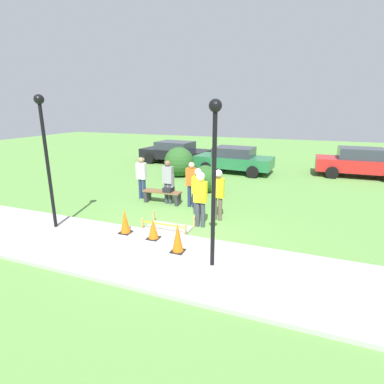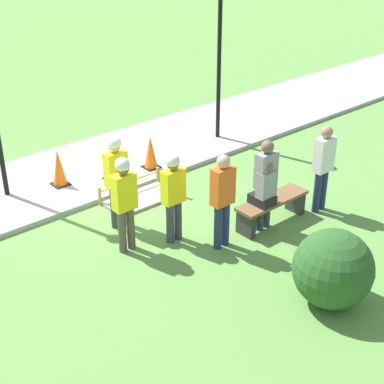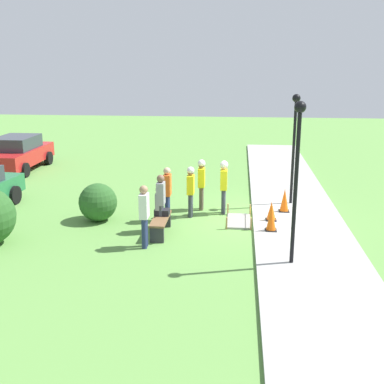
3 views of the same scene
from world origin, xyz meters
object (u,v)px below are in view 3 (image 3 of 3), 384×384
at_px(traffic_cone_sidewalk_edge, 284,200).
at_px(bystander_in_orange_shirt, 167,191).
at_px(park_bench, 161,223).
at_px(worker_trainee, 191,188).
at_px(bystander_in_gray_shirt, 144,213).
at_px(person_seated_on_bench, 160,204).
at_px(worker_assistant, 224,182).
at_px(bystander_in_white_shirt, 161,200).
at_px(worker_supervisor, 201,180).
at_px(lamppost_far, 297,160).
at_px(lamppost_near, 294,133).
at_px(traffic_cone_far_patch, 271,211).
at_px(traffic_cone_near_patch, 271,218).
at_px(parked_car_red, 17,153).

height_order(traffic_cone_sidewalk_edge, bystander_in_orange_shirt, bystander_in_orange_shirt).
bearing_deg(park_bench, bystander_in_orange_shirt, -0.82).
distance_m(worker_trainee, bystander_in_gray_shirt, 3.00).
height_order(person_seated_on_bench, worker_trainee, worker_trainee).
relative_size(traffic_cone_sidewalk_edge, bystander_in_gray_shirt, 0.45).
relative_size(worker_assistant, bystander_in_orange_shirt, 1.03).
relative_size(worker_assistant, bystander_in_white_shirt, 1.03).
height_order(person_seated_on_bench, worker_supervisor, worker_supervisor).
relative_size(worker_trainee, lamppost_far, 0.42).
height_order(person_seated_on_bench, lamppost_near, lamppost_near).
xyz_separation_m(person_seated_on_bench, bystander_in_orange_shirt, (0.98, -0.07, 0.14)).
distance_m(traffic_cone_far_patch, worker_trainee, 2.71).
bearing_deg(worker_trainee, traffic_cone_far_patch, -98.98).
xyz_separation_m(traffic_cone_sidewalk_edge, bystander_in_white_shirt, (-2.08, 3.83, 0.51)).
bearing_deg(park_bench, worker_supervisor, -21.12).
relative_size(traffic_cone_far_patch, traffic_cone_sidewalk_edge, 0.77).
distance_m(person_seated_on_bench, bystander_in_orange_shirt, 0.99).
xyz_separation_m(traffic_cone_far_patch, worker_trainee, (0.41, 2.61, 0.59)).
distance_m(person_seated_on_bench, lamppost_far, 4.68).
relative_size(park_bench, worker_assistant, 0.86).
relative_size(traffic_cone_near_patch, park_bench, 0.48).
relative_size(lamppost_near, lamppost_far, 0.96).
height_order(traffic_cone_sidewalk_edge, lamppost_far, lamppost_far).
relative_size(traffic_cone_far_patch, worker_trainee, 0.36).
bearing_deg(bystander_in_white_shirt, lamppost_near, -53.07).
xyz_separation_m(person_seated_on_bench, worker_trainee, (1.49, -0.76, 0.13)).
relative_size(person_seated_on_bench, worker_assistant, 0.49).
bearing_deg(lamppost_far, bystander_in_white_shirt, 58.81).
bearing_deg(traffic_cone_sidewalk_edge, park_bench, 121.50).
bearing_deg(traffic_cone_near_patch, worker_supervisor, 45.62).
relative_size(bystander_in_gray_shirt, bystander_in_white_shirt, 1.00).
height_order(worker_supervisor, lamppost_far, lamppost_far).
bearing_deg(bystander_in_orange_shirt, worker_assistant, -60.97).
bearing_deg(park_bench, worker_assistant, -38.44).
bearing_deg(worker_assistant, traffic_cone_near_patch, -141.34).
bearing_deg(worker_supervisor, parked_car_red, 59.22).
relative_size(person_seated_on_bench, lamppost_near, 0.23).
bearing_deg(bystander_in_gray_shirt, worker_assistant, -31.71).
bearing_deg(parked_car_red, bystander_in_gray_shirt, -139.52).
bearing_deg(bystander_in_gray_shirt, park_bench, -14.02).
distance_m(traffic_cone_far_patch, traffic_cone_sidewalk_edge, 1.10).
relative_size(traffic_cone_near_patch, bystander_in_gray_shirt, 0.42).
distance_m(traffic_cone_near_patch, worker_trainee, 2.95).
relative_size(worker_supervisor, bystander_in_gray_shirt, 1.00).
xyz_separation_m(bystander_in_white_shirt, lamppost_near, (3.12, -4.15, 1.61)).
height_order(lamppost_near, parked_car_red, lamppost_near).
relative_size(person_seated_on_bench, bystander_in_gray_shirt, 0.51).
bearing_deg(park_bench, traffic_cone_near_patch, -83.32).
distance_m(traffic_cone_near_patch, person_seated_on_bench, 3.33).
xyz_separation_m(lamppost_far, parked_car_red, (9.97, 11.74, -1.89)).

